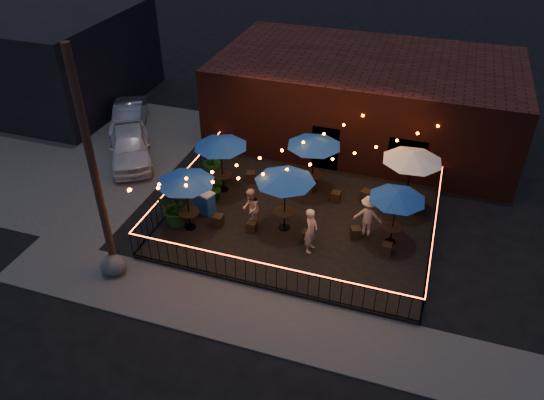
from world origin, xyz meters
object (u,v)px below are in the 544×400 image
(utility_pole, at_px, (94,170))
(cafe_table_0, at_px, (185,179))
(boulder, at_px, (113,265))
(cafe_table_5, at_px, (413,157))
(cafe_table_1, at_px, (220,143))
(cafe_table_4, at_px, (397,196))
(cooler, at_px, (206,202))
(cafe_table_2, at_px, (285,178))
(cafe_table_3, at_px, (314,142))

(utility_pole, height_order, cafe_table_0, utility_pole)
(boulder, bearing_deg, cafe_table_5, 37.34)
(cafe_table_1, bearing_deg, cafe_table_0, -93.49)
(cafe_table_4, relative_size, cooler, 2.81)
(cafe_table_0, height_order, cafe_table_2, cafe_table_2)
(utility_pole, xyz_separation_m, cafe_table_0, (1.60, 2.76, -1.67))
(cafe_table_1, relative_size, cafe_table_3, 0.94)
(cooler, bearing_deg, cafe_table_5, 40.21)
(utility_pole, height_order, cafe_table_4, utility_pole)
(cafe_table_2, relative_size, cafe_table_4, 1.01)
(cafe_table_0, height_order, cafe_table_3, cafe_table_3)
(cooler, bearing_deg, cafe_table_1, 109.01)
(cafe_table_5, distance_m, boulder, 11.60)
(cafe_table_2, relative_size, cooler, 2.83)
(cooler, bearing_deg, cafe_table_3, 58.85)
(utility_pole, bearing_deg, cafe_table_1, 72.41)
(cafe_table_2, bearing_deg, cafe_table_5, 33.61)
(utility_pole, relative_size, cafe_table_5, 2.76)
(boulder, bearing_deg, cafe_table_1, 74.31)
(boulder, bearing_deg, utility_pole, 118.60)
(cafe_table_2, bearing_deg, cafe_table_0, -161.74)
(cafe_table_0, relative_size, boulder, 2.63)
(cafe_table_3, relative_size, cafe_table_4, 1.01)
(cafe_table_0, xyz_separation_m, cafe_table_1, (0.17, 2.83, 0.04))
(cafe_table_0, bearing_deg, utility_pole, -120.08)
(utility_pole, distance_m, cafe_table_4, 10.12)
(cafe_table_2, bearing_deg, cafe_table_1, 152.22)
(cafe_table_3, bearing_deg, cafe_table_0, -132.70)
(cafe_table_4, height_order, cooler, cafe_table_4)
(cafe_table_3, relative_size, cooler, 2.84)
(cafe_table_0, relative_size, cafe_table_3, 0.92)
(utility_pole, distance_m, boulder, 3.66)
(cafe_table_2, height_order, cafe_table_4, cafe_table_2)
(cafe_table_3, height_order, boulder, cafe_table_3)
(cooler, xyz_separation_m, boulder, (-1.62, -4.14, -0.26))
(cafe_table_2, xyz_separation_m, cafe_table_4, (3.96, 0.42, -0.21))
(cafe_table_2, xyz_separation_m, boulder, (-4.88, -4.13, -2.05))
(utility_pole, distance_m, cafe_table_3, 8.78)
(cooler, bearing_deg, cafe_table_2, 19.65)
(boulder, bearing_deg, cafe_table_0, 63.99)
(cafe_table_0, relative_size, cafe_table_2, 0.92)
(cafe_table_1, bearing_deg, cooler, -90.73)
(cafe_table_3, height_order, cafe_table_5, cafe_table_5)
(cafe_table_2, bearing_deg, utility_pole, -142.19)
(cafe_table_4, relative_size, cafe_table_5, 0.89)
(cafe_table_3, bearing_deg, cafe_table_4, -34.21)
(cafe_table_1, bearing_deg, cafe_table_3, 18.73)
(cafe_table_2, relative_size, boulder, 2.85)
(cafe_table_1, relative_size, cafe_table_5, 0.84)
(cafe_table_3, bearing_deg, cafe_table_1, -161.27)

